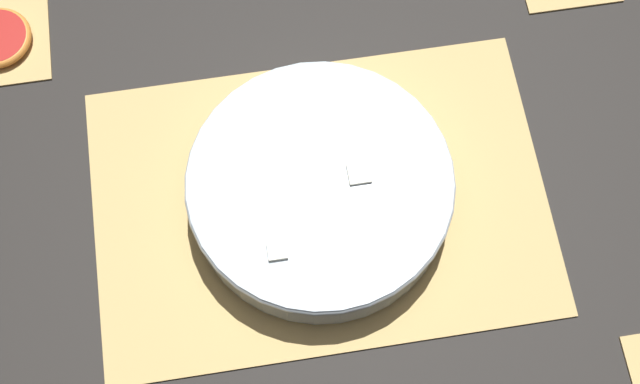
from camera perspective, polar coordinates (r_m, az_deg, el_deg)
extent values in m
plane|color=black|center=(1.02, 0.00, -0.61)|extent=(6.00, 6.00, 0.00)
cube|color=tan|center=(1.02, 0.00, -0.55)|extent=(0.52, 0.35, 0.01)
cube|color=#3D2D19|center=(1.02, -10.25, -2.00)|extent=(0.01, 0.35, 0.00)
cube|color=#3D2D19|center=(1.02, -6.17, -1.42)|extent=(0.01, 0.35, 0.00)
cube|color=#3D2D19|center=(1.01, -2.05, -0.82)|extent=(0.01, 0.35, 0.00)
cube|color=#3D2D19|center=(1.02, 2.05, -0.22)|extent=(0.01, 0.35, 0.00)
cube|color=#3D2D19|center=(1.03, 6.10, 0.37)|extent=(0.01, 0.35, 0.00)
cube|color=#3D2D19|center=(1.04, 10.05, 0.95)|extent=(0.01, 0.35, 0.00)
cube|color=tan|center=(1.18, -19.83, 9.03)|extent=(0.12, 0.12, 0.01)
cube|color=#3D2D19|center=(1.17, -18.90, 9.25)|extent=(0.00, 0.12, 0.00)
cylinder|color=silver|center=(0.99, 0.00, 0.13)|extent=(0.29, 0.29, 0.06)
torus|color=silver|center=(0.96, 0.00, 0.63)|extent=(0.29, 0.29, 0.01)
cylinder|color=#F7EFC6|center=(0.95, -0.91, -5.99)|extent=(0.03, 0.03, 0.01)
cylinder|color=#F7EFC6|center=(0.97, -0.02, -0.14)|extent=(0.03, 0.03, 0.01)
cylinder|color=#F7EFC6|center=(0.95, 4.22, -2.43)|extent=(0.02, 0.02, 0.01)
cylinder|color=#F7EFC6|center=(0.96, 0.33, -5.85)|extent=(0.03, 0.03, 0.01)
cylinder|color=#F7EFC6|center=(0.99, -4.38, 2.02)|extent=(0.03, 0.03, 0.01)
cylinder|color=#F7EFC6|center=(1.04, 1.09, 5.78)|extent=(0.03, 0.03, 0.01)
cylinder|color=#F7EFC6|center=(1.01, 0.33, 3.09)|extent=(0.03, 0.03, 0.01)
cylinder|color=#F7EFC6|center=(1.00, 4.09, 0.68)|extent=(0.03, 0.03, 0.01)
cylinder|color=#F7EFC6|center=(1.00, 2.39, 0.22)|extent=(0.03, 0.03, 0.01)
cube|color=white|center=(1.00, 2.76, 2.47)|extent=(0.03, 0.03, 0.03)
cube|color=white|center=(1.01, -3.80, 0.70)|extent=(0.03, 0.03, 0.03)
cube|color=white|center=(0.94, -2.74, -3.90)|extent=(0.02, 0.02, 0.02)
cube|color=white|center=(0.97, 2.54, 0.77)|extent=(0.02, 0.02, 0.02)
cube|color=white|center=(0.98, -4.30, -2.36)|extent=(0.02, 0.02, 0.02)
cube|color=white|center=(0.99, -6.62, -0.24)|extent=(0.03, 0.03, 0.03)
cube|color=white|center=(1.01, 4.73, 4.08)|extent=(0.03, 0.03, 0.03)
ellipsoid|color=orange|center=(0.98, 1.46, -3.38)|extent=(0.03, 0.02, 0.02)
ellipsoid|color=orange|center=(0.99, 6.29, -0.05)|extent=(0.02, 0.01, 0.01)
ellipsoid|color=orange|center=(0.93, 1.33, -5.22)|extent=(0.02, 0.01, 0.01)
ellipsoid|color=#B2231E|center=(0.96, -0.96, -3.20)|extent=(0.03, 0.02, 0.01)
ellipsoid|color=orange|center=(0.98, 4.87, 2.52)|extent=(0.04, 0.02, 0.02)
ellipsoid|color=orange|center=(1.01, -2.47, 2.11)|extent=(0.03, 0.02, 0.01)
ellipsoid|color=orange|center=(1.05, -0.42, 5.43)|extent=(0.03, 0.02, 0.01)
ellipsoid|color=#B2231E|center=(0.97, -2.13, 0.10)|extent=(0.03, 0.02, 0.01)
ellipsoid|color=orange|center=(0.97, -2.86, -3.68)|extent=(0.03, 0.02, 0.01)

